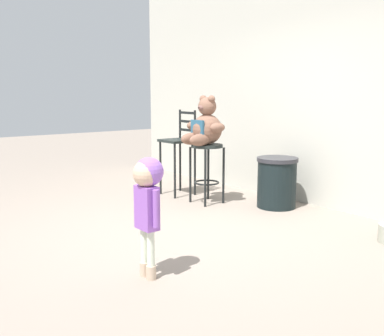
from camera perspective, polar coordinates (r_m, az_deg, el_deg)
ground_plane at (r=4.93m, az=-2.62°, el=-8.05°), size 24.00×24.00×0.00m
building_wall at (r=6.35m, az=15.03°, el=11.06°), size 7.49×0.30×3.39m
bar_stool_with_teddy at (r=6.10m, az=1.88°, el=0.91°), size 0.42×0.42×0.80m
teddy_bear at (r=6.03m, az=1.67°, el=5.19°), size 0.62×0.56×0.65m
child_walking at (r=3.60m, az=-5.59°, el=-2.91°), size 0.31×0.25×0.98m
trash_bin at (r=6.00m, az=10.59°, el=-1.77°), size 0.53×0.53×0.66m
bar_chair_empty at (r=6.60m, az=-1.63°, el=2.82°), size 0.42×0.42×1.23m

